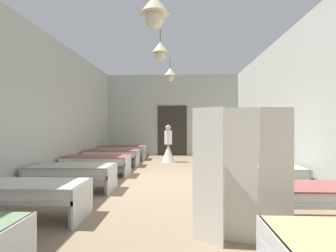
% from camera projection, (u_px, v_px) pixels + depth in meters
% --- Properties ---
extents(ground_plane, '(6.86, 12.61, 0.10)m').
position_uv_depth(ground_plane, '(166.00, 185.00, 6.69)').
color(ground_plane, '#8C755B').
extents(room_shell, '(6.66, 12.21, 3.90)m').
position_uv_depth(room_shell, '(168.00, 109.00, 8.03)').
color(room_shell, '#B2B7AD').
rests_on(room_shell, ground).
extents(bed_left_row_1, '(1.90, 0.84, 0.57)m').
position_uv_depth(bed_left_row_1, '(25.00, 191.00, 4.13)').
color(bed_left_row_1, '#B7BCC1').
rests_on(bed_left_row_1, ground).
extents(bed_right_row_1, '(1.90, 0.84, 0.57)m').
position_uv_depth(bed_right_row_1, '(294.00, 194.00, 3.94)').
color(bed_right_row_1, '#B7BCC1').
rests_on(bed_right_row_1, ground).
extents(bed_left_row_2, '(1.90, 0.84, 0.57)m').
position_uv_depth(bed_left_row_2, '(71.00, 171.00, 5.90)').
color(bed_left_row_2, '#B7BCC1').
rests_on(bed_left_row_2, ground).
extents(bed_right_row_2, '(1.90, 0.84, 0.57)m').
position_uv_depth(bed_right_row_2, '(259.00, 173.00, 5.71)').
color(bed_right_row_2, '#B7BCC1').
rests_on(bed_right_row_2, ground).
extents(bed_left_row_3, '(1.90, 0.84, 0.57)m').
position_uv_depth(bed_left_row_3, '(96.00, 160.00, 7.66)').
color(bed_left_row_3, '#B7BCC1').
rests_on(bed_left_row_3, ground).
extents(bed_right_row_3, '(1.90, 0.84, 0.57)m').
position_uv_depth(bed_right_row_3, '(240.00, 161.00, 7.47)').
color(bed_right_row_3, '#B7BCC1').
rests_on(bed_right_row_3, ground).
extents(bed_left_row_4, '(1.90, 0.84, 0.57)m').
position_uv_depth(bed_left_row_4, '(112.00, 154.00, 9.43)').
color(bed_left_row_4, '#B7BCC1').
rests_on(bed_left_row_4, ground).
extents(bed_right_row_4, '(1.90, 0.84, 0.57)m').
position_uv_depth(bed_right_row_4, '(229.00, 154.00, 9.24)').
color(bed_right_row_4, '#B7BCC1').
rests_on(bed_right_row_4, ground).
extents(bed_left_row_5, '(1.90, 0.84, 0.57)m').
position_uv_depth(bed_left_row_5, '(123.00, 149.00, 11.19)').
color(bed_left_row_5, '#B7BCC1').
rests_on(bed_left_row_5, ground).
extents(bed_right_row_5, '(1.90, 0.84, 0.57)m').
position_uv_depth(bed_right_row_5, '(221.00, 150.00, 11.01)').
color(bed_right_row_5, '#B7BCC1').
rests_on(bed_right_row_5, ground).
extents(nurse_near_aisle, '(0.52, 0.52, 1.49)m').
position_uv_depth(nurse_near_aisle, '(168.00, 149.00, 10.45)').
color(nurse_near_aisle, white).
rests_on(nurse_near_aisle, ground).
extents(privacy_screen, '(1.23, 0.26, 1.70)m').
position_uv_depth(privacy_screen, '(242.00, 176.00, 3.26)').
color(privacy_screen, silver).
rests_on(privacy_screen, ground).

